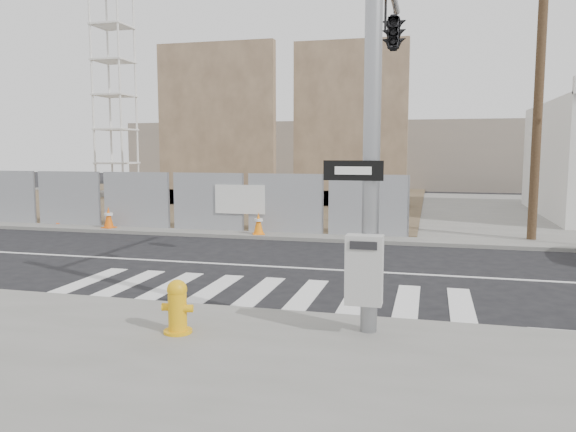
% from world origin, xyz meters
% --- Properties ---
extents(ground, '(100.00, 100.00, 0.00)m').
position_xyz_m(ground, '(0.00, 0.00, 0.00)').
color(ground, black).
rests_on(ground, ground).
extents(sidewalk_far, '(50.00, 20.00, 0.12)m').
position_xyz_m(sidewalk_far, '(0.00, 14.00, 0.06)').
color(sidewalk_far, slate).
rests_on(sidewalk_far, ground).
extents(signal_pole, '(0.96, 5.87, 7.00)m').
position_xyz_m(signal_pole, '(2.49, -2.05, 4.78)').
color(signal_pole, gray).
rests_on(signal_pole, sidewalk_near).
extents(chain_link_fence, '(24.60, 0.04, 2.00)m').
position_xyz_m(chain_link_fence, '(-10.00, 5.00, 1.12)').
color(chain_link_fence, gray).
rests_on(chain_link_fence, sidewalk_far).
extents(concrete_wall_left, '(6.00, 1.30, 8.00)m').
position_xyz_m(concrete_wall_left, '(-7.00, 13.08, 3.38)').
color(concrete_wall_left, brown).
rests_on(concrete_wall_left, sidewalk_far).
extents(concrete_wall_right, '(5.50, 1.30, 8.00)m').
position_xyz_m(concrete_wall_right, '(-0.50, 14.08, 3.38)').
color(concrete_wall_right, brown).
rests_on(concrete_wall_right, sidewalk_far).
extents(crane_tower, '(2.60, 2.60, 18.15)m').
position_xyz_m(crane_tower, '(-15.00, 17.00, 9.02)').
color(crane_tower, slate).
rests_on(crane_tower, sidewalk_far).
extents(utility_pole_right, '(1.60, 0.28, 10.00)m').
position_xyz_m(utility_pole_right, '(6.50, 5.50, 5.20)').
color(utility_pole_right, '#4A3622').
rests_on(utility_pole_right, sidewalk_far).
extents(fire_hydrant, '(0.54, 0.54, 0.83)m').
position_xyz_m(fire_hydrant, '(-0.34, -5.61, 0.53)').
color(fire_hydrant, '#E1A10C').
rests_on(fire_hydrant, sidewalk_near).
extents(traffic_cone_b, '(0.47, 0.47, 0.76)m').
position_xyz_m(traffic_cone_b, '(-10.24, 5.18, 0.49)').
color(traffic_cone_b, '#FF550D').
rests_on(traffic_cone_b, sidewalk_far).
extents(traffic_cone_c, '(0.49, 0.49, 0.77)m').
position_xyz_m(traffic_cone_c, '(-7.85, 4.51, 0.50)').
color(traffic_cone_c, '#E55C0C').
rests_on(traffic_cone_c, sidewalk_far).
extents(traffic_cone_d, '(0.50, 0.50, 0.74)m').
position_xyz_m(traffic_cone_d, '(-2.15, 4.38, 0.48)').
color(traffic_cone_d, orange).
rests_on(traffic_cone_d, sidewalk_far).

